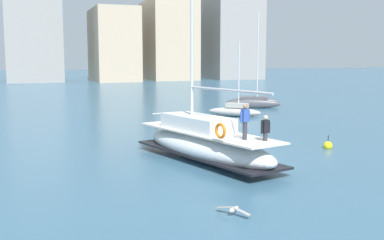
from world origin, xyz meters
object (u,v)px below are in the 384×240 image
at_px(moored_sloop_near, 253,101).
at_px(seagull, 233,210).
at_px(main_sailboat, 205,143).
at_px(mooring_buoy, 328,146).
at_px(moored_catamaran, 235,111).

relative_size(moored_sloop_near, seagull, 8.42).
relative_size(main_sailboat, seagull, 11.83).
bearing_deg(mooring_buoy, main_sailboat, -175.28).
height_order(moored_sloop_near, moored_catamaran, moored_sloop_near).
distance_m(moored_catamaran, seagull, 26.36).
bearing_deg(mooring_buoy, seagull, -138.84).
bearing_deg(seagull, main_sailboat, 74.99).
xyz_separation_m(moored_sloop_near, mooring_buoy, (-6.44, -21.70, -0.51)).
xyz_separation_m(moored_catamaran, mooring_buoy, (-1.36, -15.26, -0.36)).
height_order(moored_sloop_near, seagull, moored_sloop_near).
xyz_separation_m(main_sailboat, moored_sloop_near, (14.14, 22.34, -0.25)).
bearing_deg(moored_catamaran, mooring_buoy, -95.09).
xyz_separation_m(moored_sloop_near, moored_catamaran, (-5.08, -6.44, -0.15)).
height_order(moored_sloop_near, mooring_buoy, moored_sloop_near).
distance_m(main_sailboat, seagull, 8.27).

